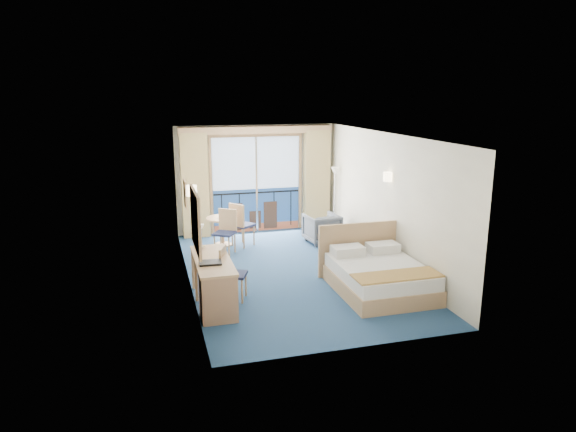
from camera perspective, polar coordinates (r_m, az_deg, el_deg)
The scene contains 22 objects.
floor at distance 10.27m, azimuth 0.37°, elevation -6.19°, with size 6.50×6.50×0.00m, color navy.
room_walls at distance 9.82m, azimuth 0.39°, elevation 3.62°, with size 4.04×6.54×2.72m.
balcony_door at distance 13.00m, azimuth -3.54°, elevation 3.23°, with size 2.36×0.03×2.52m.
curtain_left at distance 12.61m, azimuth -10.29°, elevation 3.32°, with size 0.65×0.22×2.55m, color tan.
curtain_right at distance 13.25m, azimuth 3.20°, elevation 4.00°, with size 0.65×0.22×2.55m, color tan.
pelmet at distance 12.71m, azimuth -3.49°, elevation 9.52°, with size 3.80×0.25×0.18m, color tan.
mirror at distance 8.06m, azimuth -10.22°, elevation -0.47°, with size 0.05×1.25×0.95m.
wall_print at distance 9.95m, azimuth -11.33°, elevation 2.44°, with size 0.04×0.42×0.52m.
sconce_left at distance 8.88m, azimuth -10.67°, elevation 2.78°, with size 0.18×0.18×0.18m, color #FFE4B2.
sconce_right at distance 10.36m, azimuth 11.02°, elevation 4.30°, with size 0.18×0.18×0.18m, color #FFE4B2.
bed at distance 9.38m, azimuth 10.00°, elevation -6.50°, with size 1.65×1.96×1.03m.
nightstand at distance 10.71m, azimuth 9.56°, elevation -3.87°, with size 0.46×0.43×0.60m, color #AB7A5A.
phone at distance 10.58m, azimuth 9.72°, elevation -2.21°, with size 0.16×0.13×0.07m, color white.
armchair at distance 12.17m, azimuth 3.78°, elevation -1.36°, with size 0.74×0.76×0.69m, color #424951.
floor_lamp at distance 12.89m, azimuth 5.21°, elevation 3.65°, with size 0.23×0.23×1.67m.
desk at distance 8.28m, azimuth -7.90°, elevation -8.05°, with size 0.58×1.70×0.80m.
desk_chair at distance 8.84m, azimuth -6.52°, elevation -5.98°, with size 0.53×0.53×0.94m.
folder at distance 8.36m, azimuth -8.63°, elevation -5.15°, with size 0.36×0.27×0.03m, color black.
desk_lamp at distance 9.09m, azimuth -9.61°, elevation -1.68°, with size 0.11×0.11×0.42m.
round_table at distance 11.98m, azimuth -7.29°, elevation -0.90°, with size 0.74×0.74×0.66m.
table_chair_a at distance 11.81m, azimuth -5.32°, elevation -0.69°, with size 0.62×0.62×1.02m.
table_chair_b at distance 11.38m, azimuth -6.91°, elevation -1.42°, with size 0.58×0.58×0.97m.
Camera 1 is at (-2.65, -9.29, 3.48)m, focal length 32.00 mm.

